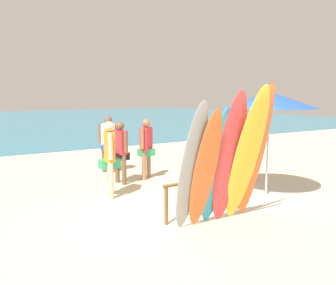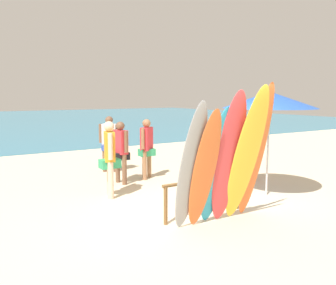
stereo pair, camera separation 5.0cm
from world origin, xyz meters
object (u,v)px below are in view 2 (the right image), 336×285
(surfboard_grey_0, at_px, (191,168))
(beachgoer_midbeach, at_px, (110,154))
(beachgoer_photographing, at_px, (121,148))
(beach_umbrella, at_px, (270,100))
(surfboard_rack, at_px, (204,189))
(surfboard_orange_5, at_px, (256,152))
(surfboard_red_3, at_px, (229,159))
(surfboard_yellow_4, at_px, (246,155))
(beach_chair_red, at_px, (239,163))
(beachgoer_strolling, at_px, (147,145))
(beachgoer_near_rack, at_px, (215,149))
(surfboard_orange_1, at_px, (205,170))
(surfboard_teal_2, at_px, (216,167))
(beachgoer_by_water, at_px, (110,140))

(surfboard_grey_0, bearing_deg, beachgoer_midbeach, 92.14)
(beachgoer_photographing, height_order, beach_umbrella, beach_umbrella)
(surfboard_rack, bearing_deg, beach_umbrella, 10.72)
(surfboard_orange_5, bearing_deg, surfboard_red_3, 176.97)
(surfboard_yellow_4, xyz_separation_m, beach_umbrella, (1.70, 1.08, 0.95))
(surfboard_red_3, bearing_deg, surfboard_grey_0, -178.54)
(beach_chair_red, bearing_deg, surfboard_orange_5, -151.89)
(surfboard_rack, xyz_separation_m, beachgoer_photographing, (-0.34, 3.15, 0.40))
(surfboard_orange_5, bearing_deg, beachgoer_photographing, 102.41)
(surfboard_orange_5, bearing_deg, beachgoer_strolling, 89.74)
(beach_umbrella, bearing_deg, beachgoer_photographing, 131.82)
(beachgoer_strolling, bearing_deg, beach_chair_red, 109.64)
(surfboard_red_3, bearing_deg, beachgoer_near_rack, 61.84)
(surfboard_orange_5, bearing_deg, surfboard_orange_1, 175.52)
(surfboard_red_3, bearing_deg, beach_umbrella, 31.14)
(surfboard_orange_1, relative_size, beach_umbrella, 0.91)
(surfboard_rack, bearing_deg, beachgoer_strolling, 81.28)
(surfboard_teal_2, bearing_deg, surfboard_grey_0, -178.20)
(surfboard_orange_5, xyz_separation_m, beachgoer_near_rack, (0.75, 2.14, -0.30))
(surfboard_yellow_4, distance_m, beach_chair_red, 3.57)
(surfboard_teal_2, height_order, beachgoer_photographing, surfboard_teal_2)
(surfboard_rack, bearing_deg, beachgoer_photographing, 96.11)
(surfboard_rack, distance_m, surfboard_orange_5, 1.20)
(surfboard_grey_0, height_order, beachgoer_photographing, surfboard_grey_0)
(surfboard_teal_2, relative_size, beachgoer_photographing, 1.34)
(surfboard_teal_2, bearing_deg, beachgoer_strolling, 78.60)
(surfboard_grey_0, height_order, surfboard_teal_2, surfboard_grey_0)
(surfboard_grey_0, height_order, beachgoer_by_water, surfboard_grey_0)
(surfboard_red_3, xyz_separation_m, surfboard_orange_5, (0.67, 0.01, 0.07))
(beachgoer_strolling, bearing_deg, surfboard_teal_2, 41.84)
(surfboard_rack, distance_m, surfboard_teal_2, 0.73)
(beachgoer_photographing, xyz_separation_m, beachgoer_near_rack, (1.84, -1.58, 0.04))
(beachgoer_near_rack, bearing_deg, beachgoer_by_water, -147.25)
(surfboard_yellow_4, relative_size, beachgoer_by_water, 1.55)
(beachgoer_near_rack, xyz_separation_m, beachgoer_by_water, (-1.55, 3.07, -0.01))
(surfboard_teal_2, height_order, beachgoer_by_water, surfboard_teal_2)
(beachgoer_near_rack, bearing_deg, surfboard_yellow_4, -20.01)
(surfboard_red_3, bearing_deg, surfboard_rack, 103.60)
(beachgoer_midbeach, bearing_deg, beach_umbrella, -101.14)
(surfboard_rack, height_order, beachgoer_near_rack, beachgoer_near_rack)
(surfboard_yellow_4, height_order, beachgoer_strolling, surfboard_yellow_4)
(surfboard_rack, xyz_separation_m, beachgoer_strolling, (0.51, 3.29, 0.42))
(beach_chair_red, height_order, beach_umbrella, beach_umbrella)
(beachgoer_photographing, relative_size, beachgoer_strolling, 0.98)
(beach_chair_red, bearing_deg, beachgoer_midbeach, 152.58)
(surfboard_orange_1, bearing_deg, surfboard_orange_5, -2.82)
(beachgoer_photographing, distance_m, beachgoer_strolling, 0.85)
(surfboard_rack, relative_size, beach_chair_red, 2.19)
(beachgoer_midbeach, bearing_deg, beachgoer_photographing, -17.35)
(surfboard_yellow_4, xyz_separation_m, surfboard_orange_5, (0.34, 0.10, 0.02))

